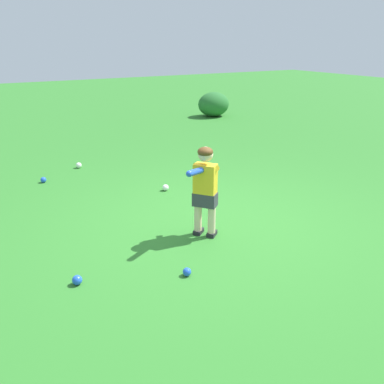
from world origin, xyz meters
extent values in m
plane|color=#2D7528|center=(0.00, 0.00, 0.00)|extent=(40.00, 40.00, 0.00)
cube|color=#232328|center=(-0.38, -0.12, 0.03)|extent=(0.17, 0.16, 0.05)
cylinder|color=beige|center=(-0.40, -0.13, 0.21)|extent=(0.09, 0.09, 0.34)
cube|color=#232328|center=(-0.28, -0.25, 0.03)|extent=(0.17, 0.16, 0.05)
cylinder|color=beige|center=(-0.29, -0.27, 0.21)|extent=(0.09, 0.09, 0.34)
cube|color=#383842|center=(-0.35, -0.20, 0.46)|extent=(0.29, 0.30, 0.16)
cube|color=yellow|center=(-0.35, -0.20, 0.71)|extent=(0.27, 0.29, 0.34)
sphere|color=beige|center=(-0.35, -0.20, 1.00)|extent=(0.17, 0.17, 0.17)
ellipsoid|color=#563819|center=(-0.35, -0.21, 1.02)|extent=(0.24, 0.24, 0.11)
sphere|color=blue|center=(-0.24, -0.11, 0.80)|extent=(0.04, 0.04, 0.04)
cylinder|color=black|center=(-0.31, -0.16, 0.81)|extent=(0.13, 0.10, 0.05)
cylinder|color=blue|center=(-0.52, -0.29, 0.85)|extent=(0.33, 0.24, 0.11)
sphere|color=blue|center=(-0.66, -0.38, 0.87)|extent=(0.07, 0.07, 0.07)
cylinder|color=yellow|center=(-0.29, -0.11, 0.81)|extent=(0.31, 0.09, 0.14)
cylinder|color=yellow|center=(-0.24, -0.16, 0.81)|extent=(0.10, 0.31, 0.14)
sphere|color=blue|center=(-1.63, 2.71, 0.05)|extent=(0.09, 0.09, 0.09)
sphere|color=white|center=(-0.08, 1.38, 0.05)|extent=(0.10, 0.10, 0.10)
sphere|color=blue|center=(-1.94, -0.48, 0.05)|extent=(0.10, 0.10, 0.10)
sphere|color=white|center=(-0.92, 3.21, 0.05)|extent=(0.10, 0.10, 0.10)
sphere|color=blue|center=(-0.96, -0.86, 0.04)|extent=(0.08, 0.08, 0.08)
ellipsoid|color=#286B2D|center=(4.03, 6.39, 0.36)|extent=(0.96, 0.81, 0.72)
camera|label=1|loc=(-2.63, -3.86, 2.19)|focal=37.78mm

